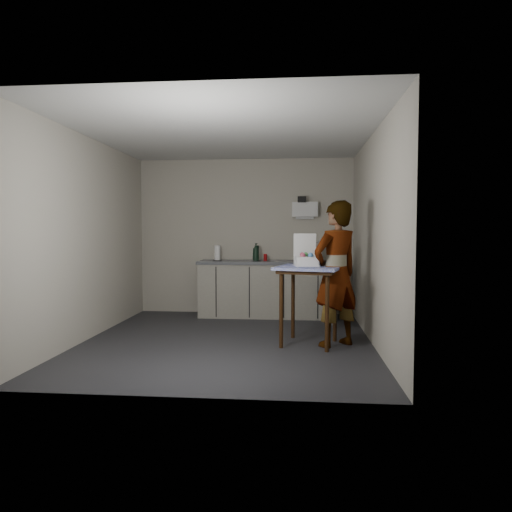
# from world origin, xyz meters

# --- Properties ---
(ground) EXTENTS (4.00, 4.00, 0.00)m
(ground) POSITION_xyz_m (0.00, 0.00, 0.00)
(ground) COLOR #27272C
(ground) RESTS_ON ground
(wall_back) EXTENTS (3.60, 0.02, 2.60)m
(wall_back) POSITION_xyz_m (0.00, 1.99, 1.30)
(wall_back) COLOR beige
(wall_back) RESTS_ON ground
(wall_right) EXTENTS (0.02, 4.00, 2.60)m
(wall_right) POSITION_xyz_m (1.79, 0.00, 1.30)
(wall_right) COLOR beige
(wall_right) RESTS_ON ground
(wall_left) EXTENTS (0.02, 4.00, 2.60)m
(wall_left) POSITION_xyz_m (-1.79, 0.00, 1.30)
(wall_left) COLOR beige
(wall_left) RESTS_ON ground
(ceiling) EXTENTS (3.60, 4.00, 0.01)m
(ceiling) POSITION_xyz_m (0.00, 0.00, 2.60)
(ceiling) COLOR silver
(ceiling) RESTS_ON wall_back
(kitchen_counter) EXTENTS (2.24, 0.62, 0.91)m
(kitchen_counter) POSITION_xyz_m (0.40, 1.70, 0.43)
(kitchen_counter) COLOR black
(kitchen_counter) RESTS_ON ground
(wall_shelf) EXTENTS (0.42, 0.18, 0.37)m
(wall_shelf) POSITION_xyz_m (1.00, 1.92, 1.75)
(wall_shelf) COLOR white
(wall_shelf) RESTS_ON ground
(side_table) EXTENTS (0.91, 0.91, 0.96)m
(side_table) POSITION_xyz_m (1.02, -0.10, 0.84)
(side_table) COLOR #35190C
(side_table) RESTS_ON ground
(standing_man) EXTENTS (0.77, 0.72, 1.76)m
(standing_man) POSITION_xyz_m (1.34, -0.14, 0.88)
(standing_man) COLOR #B2A593
(standing_man) RESTS_ON ground
(soap_bottle) EXTENTS (0.15, 0.15, 0.28)m
(soap_bottle) POSITION_xyz_m (0.21, 1.68, 1.05)
(soap_bottle) COLOR black
(soap_bottle) RESTS_ON kitchen_counter
(soda_can) EXTENTS (0.06, 0.06, 0.11)m
(soda_can) POSITION_xyz_m (0.36, 1.72, 0.97)
(soda_can) COLOR #B31115
(soda_can) RESTS_ON kitchen_counter
(dark_bottle) EXTENTS (0.07, 0.07, 0.25)m
(dark_bottle) POSITION_xyz_m (0.22, 1.72, 1.03)
(dark_bottle) COLOR black
(dark_bottle) RESTS_ON kitchen_counter
(paper_towel) EXTENTS (0.14, 0.14, 0.25)m
(paper_towel) POSITION_xyz_m (-0.41, 1.62, 1.03)
(paper_towel) COLOR black
(paper_towel) RESTS_ON kitchen_counter
(dish_rack) EXTENTS (0.45, 0.34, 0.31)m
(dish_rack) POSITION_xyz_m (1.18, 1.75, 0.98)
(dish_rack) COLOR white
(dish_rack) RESTS_ON kitchen_counter
(bakery_box) EXTENTS (0.31, 0.32, 0.40)m
(bakery_box) POSITION_xyz_m (0.98, -0.03, 1.05)
(bakery_box) COLOR white
(bakery_box) RESTS_ON side_table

